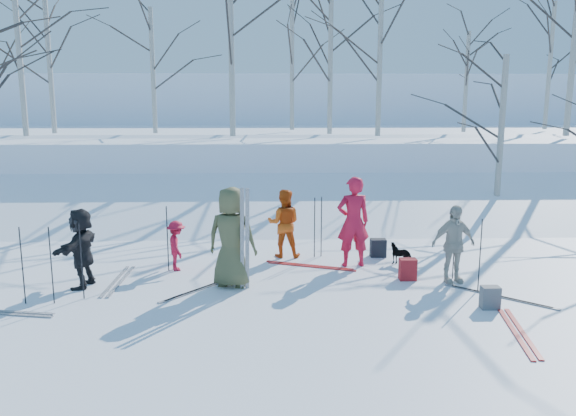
{
  "coord_description": "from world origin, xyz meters",
  "views": [
    {
      "loc": [
        -0.34,
        -9.51,
        3.37
      ],
      "look_at": [
        0.0,
        1.5,
        1.3
      ],
      "focal_mm": 35.0,
      "sensor_mm": 36.0,
      "label": 1
    }
  ],
  "objects_px": {
    "skier_olive_center": "(232,237)",
    "backpack_grey": "(490,298)",
    "skier_redor_behind": "(284,223)",
    "backpack_red": "(408,269)",
    "skier_cream_east": "(453,244)",
    "dog": "(401,254)",
    "skier_red_north": "(353,222)",
    "skier_grey_west": "(81,248)",
    "backpack_dark": "(378,248)",
    "skier_red_seated": "(176,246)"
  },
  "relations": [
    {
      "from": "skier_olive_center",
      "to": "backpack_grey",
      "type": "bearing_deg",
      "value": 177.6
    },
    {
      "from": "backpack_grey",
      "to": "skier_redor_behind",
      "type": "bearing_deg",
      "value": 135.23
    },
    {
      "from": "skier_redor_behind",
      "to": "backpack_grey",
      "type": "height_order",
      "value": "skier_redor_behind"
    },
    {
      "from": "backpack_red",
      "to": "backpack_grey",
      "type": "xyz_separation_m",
      "value": [
        1.0,
        -1.57,
        -0.02
      ]
    },
    {
      "from": "skier_redor_behind",
      "to": "skier_cream_east",
      "type": "distance_m",
      "value": 3.69
    },
    {
      "from": "skier_redor_behind",
      "to": "skier_olive_center",
      "type": "bearing_deg",
      "value": 68.54
    },
    {
      "from": "skier_olive_center",
      "to": "skier_cream_east",
      "type": "xyz_separation_m",
      "value": [
        4.17,
        0.1,
        -0.19
      ]
    },
    {
      "from": "skier_redor_behind",
      "to": "backpack_red",
      "type": "distance_m",
      "value": 2.98
    },
    {
      "from": "dog",
      "to": "backpack_grey",
      "type": "bearing_deg",
      "value": 55.88
    },
    {
      "from": "skier_olive_center",
      "to": "backpack_red",
      "type": "height_order",
      "value": "skier_olive_center"
    },
    {
      "from": "dog",
      "to": "skier_cream_east",
      "type": "bearing_deg",
      "value": 66.81
    },
    {
      "from": "skier_red_north",
      "to": "backpack_red",
      "type": "xyz_separation_m",
      "value": [
        0.93,
        -0.98,
        -0.74
      ]
    },
    {
      "from": "skier_olive_center",
      "to": "skier_grey_west",
      "type": "height_order",
      "value": "skier_olive_center"
    },
    {
      "from": "dog",
      "to": "backpack_dark",
      "type": "distance_m",
      "value": 0.73
    },
    {
      "from": "skier_grey_west",
      "to": "backpack_grey",
      "type": "relative_size",
      "value": 3.9
    },
    {
      "from": "skier_grey_west",
      "to": "dog",
      "type": "height_order",
      "value": "skier_grey_west"
    },
    {
      "from": "dog",
      "to": "backpack_red",
      "type": "height_order",
      "value": "dog"
    },
    {
      "from": "skier_olive_center",
      "to": "backpack_grey",
      "type": "distance_m",
      "value": 4.61
    },
    {
      "from": "skier_cream_east",
      "to": "backpack_dark",
      "type": "distance_m",
      "value": 2.19
    },
    {
      "from": "skier_red_seated",
      "to": "backpack_red",
      "type": "height_order",
      "value": "skier_red_seated"
    },
    {
      "from": "skier_red_north",
      "to": "skier_grey_west",
      "type": "height_order",
      "value": "skier_red_north"
    },
    {
      "from": "skier_red_north",
      "to": "backpack_red",
      "type": "bearing_deg",
      "value": 127.05
    },
    {
      "from": "skier_red_north",
      "to": "skier_grey_west",
      "type": "distance_m",
      "value": 5.34
    },
    {
      "from": "skier_red_north",
      "to": "skier_redor_behind",
      "type": "height_order",
      "value": "skier_red_north"
    },
    {
      "from": "skier_red_seated",
      "to": "skier_grey_west",
      "type": "distance_m",
      "value": 1.88
    },
    {
      "from": "skier_cream_east",
      "to": "skier_grey_west",
      "type": "distance_m",
      "value": 6.94
    },
    {
      "from": "skier_redor_behind",
      "to": "dog",
      "type": "height_order",
      "value": "skier_redor_behind"
    },
    {
      "from": "skier_olive_center",
      "to": "skier_grey_west",
      "type": "bearing_deg",
      "value": 13.07
    },
    {
      "from": "skier_redor_behind",
      "to": "skier_grey_west",
      "type": "distance_m",
      "value": 4.26
    },
    {
      "from": "backpack_grey",
      "to": "backpack_dark",
      "type": "distance_m",
      "value": 3.48
    },
    {
      "from": "skier_olive_center",
      "to": "skier_red_north",
      "type": "relative_size",
      "value": 0.99
    },
    {
      "from": "skier_redor_behind",
      "to": "skier_grey_west",
      "type": "bearing_deg",
      "value": 32.6
    },
    {
      "from": "skier_redor_behind",
      "to": "skier_cream_east",
      "type": "bearing_deg",
      "value": 153.98
    },
    {
      "from": "skier_red_north",
      "to": "skier_red_seated",
      "type": "distance_m",
      "value": 3.66
    },
    {
      "from": "skier_red_north",
      "to": "backpack_grey",
      "type": "distance_m",
      "value": 3.29
    },
    {
      "from": "skier_red_north",
      "to": "backpack_dark",
      "type": "bearing_deg",
      "value": -140.7
    },
    {
      "from": "backpack_red",
      "to": "backpack_dark",
      "type": "bearing_deg",
      "value": 98.81
    },
    {
      "from": "skier_olive_center",
      "to": "backpack_red",
      "type": "bearing_deg",
      "value": -161.16
    },
    {
      "from": "skier_grey_west",
      "to": "backpack_grey",
      "type": "bearing_deg",
      "value": 87.76
    },
    {
      "from": "dog",
      "to": "backpack_dark",
      "type": "height_order",
      "value": "dog"
    },
    {
      "from": "backpack_dark",
      "to": "dog",
      "type": "bearing_deg",
      "value": -58.84
    },
    {
      "from": "skier_olive_center",
      "to": "skier_cream_east",
      "type": "distance_m",
      "value": 4.17
    },
    {
      "from": "backpack_grey",
      "to": "skier_cream_east",
      "type": "bearing_deg",
      "value": 97.8
    },
    {
      "from": "skier_red_north",
      "to": "skier_cream_east",
      "type": "distance_m",
      "value": 2.09
    },
    {
      "from": "backpack_red",
      "to": "backpack_grey",
      "type": "bearing_deg",
      "value": -57.64
    },
    {
      "from": "skier_red_seated",
      "to": "backpack_grey",
      "type": "distance_m",
      "value": 6.05
    },
    {
      "from": "skier_olive_center",
      "to": "skier_red_seated",
      "type": "bearing_deg",
      "value": -27.21
    },
    {
      "from": "backpack_red",
      "to": "skier_red_seated",
      "type": "bearing_deg",
      "value": 170.18
    },
    {
      "from": "skier_grey_west",
      "to": "backpack_red",
      "type": "distance_m",
      "value": 6.16
    },
    {
      "from": "skier_red_seated",
      "to": "backpack_grey",
      "type": "xyz_separation_m",
      "value": [
        5.56,
        -2.36,
        -0.32
      ]
    }
  ]
}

